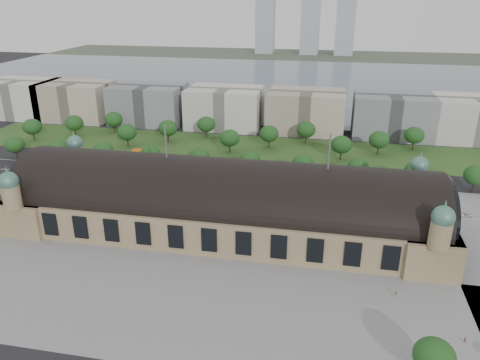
% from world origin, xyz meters
% --- Properties ---
extents(ground, '(900.00, 900.00, 0.00)m').
position_xyz_m(ground, '(0.00, 0.00, 0.00)').
color(ground, black).
rests_on(ground, ground).
extents(station, '(150.00, 48.40, 44.30)m').
position_xyz_m(station, '(0.00, 0.00, 10.28)').
color(station, '#9C8C61').
rests_on(station, ground).
extents(plaza_south, '(190.00, 48.00, 0.12)m').
position_xyz_m(plaza_south, '(10.00, -44.00, 0.00)').
color(plaza_south, gray).
rests_on(plaza_south, ground).
extents(road_slab, '(260.00, 26.00, 0.10)m').
position_xyz_m(road_slab, '(-20.00, 38.00, 0.00)').
color(road_slab, black).
rests_on(road_slab, ground).
extents(grass_belt, '(300.00, 45.00, 0.10)m').
position_xyz_m(grass_belt, '(-15.00, 93.00, 0.00)').
color(grass_belt, '#305220').
rests_on(grass_belt, ground).
extents(petrol_station, '(14.00, 13.00, 5.05)m').
position_xyz_m(petrol_station, '(-53.91, 65.28, 2.95)').
color(petrol_station, '#C5590B').
rests_on(petrol_station, ground).
extents(lake, '(700.00, 320.00, 0.08)m').
position_xyz_m(lake, '(0.00, 298.00, 0.00)').
color(lake, slate).
rests_on(lake, ground).
extents(far_shore, '(700.00, 120.00, 0.14)m').
position_xyz_m(far_shore, '(0.00, 498.00, 0.00)').
color(far_shore, '#44513D').
rests_on(far_shore, ground).
extents(far_tower_left, '(24.00, 24.00, 80.00)m').
position_xyz_m(far_tower_left, '(-60.00, 508.00, 40.00)').
color(far_tower_left, '#9EA8B2').
rests_on(far_tower_left, ground).
extents(far_tower_mid, '(24.00, 24.00, 85.00)m').
position_xyz_m(far_tower_mid, '(0.00, 508.00, 42.50)').
color(far_tower_mid, '#9EA8B2').
rests_on(far_tower_mid, ground).
extents(far_tower_right, '(24.00, 24.00, 75.00)m').
position_xyz_m(far_tower_right, '(45.00, 508.00, 37.50)').
color(far_tower_right, '#9EA8B2').
rests_on(far_tower_right, ground).
extents(office_0, '(45.00, 32.00, 24.00)m').
position_xyz_m(office_0, '(-170.00, 133.00, 12.00)').
color(office_0, silver).
rests_on(office_0, ground).
extents(office_1, '(45.00, 32.00, 24.00)m').
position_xyz_m(office_1, '(-130.00, 133.00, 12.00)').
color(office_1, '#BEAB95').
rests_on(office_1, ground).
extents(office_2, '(45.00, 32.00, 24.00)m').
position_xyz_m(office_2, '(-80.00, 133.00, 12.00)').
color(office_2, gray).
rests_on(office_2, ground).
extents(office_3, '(45.00, 32.00, 24.00)m').
position_xyz_m(office_3, '(-30.00, 133.00, 12.00)').
color(office_3, silver).
rests_on(office_3, ground).
extents(office_4, '(45.00, 32.00, 24.00)m').
position_xyz_m(office_4, '(20.00, 133.00, 12.00)').
color(office_4, '#BEAB95').
rests_on(office_4, ground).
extents(office_5, '(45.00, 32.00, 24.00)m').
position_xyz_m(office_5, '(70.00, 133.00, 12.00)').
color(office_5, gray).
rests_on(office_5, ground).
extents(office_6, '(45.00, 32.00, 24.00)m').
position_xyz_m(office_6, '(115.00, 133.00, 12.00)').
color(office_6, silver).
rests_on(office_6, ground).
extents(tree_row_0, '(9.60, 9.60, 11.52)m').
position_xyz_m(tree_row_0, '(-120.00, 53.00, 7.43)').
color(tree_row_0, '#2D2116').
rests_on(tree_row_0, ground).
extents(tree_row_1, '(9.60, 9.60, 11.52)m').
position_xyz_m(tree_row_1, '(-96.00, 53.00, 7.43)').
color(tree_row_1, '#2D2116').
rests_on(tree_row_1, ground).
extents(tree_row_2, '(9.60, 9.60, 11.52)m').
position_xyz_m(tree_row_2, '(-72.00, 53.00, 7.43)').
color(tree_row_2, '#2D2116').
rests_on(tree_row_2, ground).
extents(tree_row_3, '(9.60, 9.60, 11.52)m').
position_xyz_m(tree_row_3, '(-48.00, 53.00, 7.43)').
color(tree_row_3, '#2D2116').
rests_on(tree_row_3, ground).
extents(tree_row_4, '(9.60, 9.60, 11.52)m').
position_xyz_m(tree_row_4, '(-24.00, 53.00, 7.43)').
color(tree_row_4, '#2D2116').
rests_on(tree_row_4, ground).
extents(tree_row_5, '(9.60, 9.60, 11.52)m').
position_xyz_m(tree_row_5, '(0.00, 53.00, 7.43)').
color(tree_row_5, '#2D2116').
rests_on(tree_row_5, ground).
extents(tree_row_6, '(9.60, 9.60, 11.52)m').
position_xyz_m(tree_row_6, '(24.00, 53.00, 7.43)').
color(tree_row_6, '#2D2116').
rests_on(tree_row_6, ground).
extents(tree_row_7, '(9.60, 9.60, 11.52)m').
position_xyz_m(tree_row_7, '(48.00, 53.00, 7.43)').
color(tree_row_7, '#2D2116').
rests_on(tree_row_7, ground).
extents(tree_row_8, '(9.60, 9.60, 11.52)m').
position_xyz_m(tree_row_8, '(72.00, 53.00, 7.43)').
color(tree_row_8, '#2D2116').
rests_on(tree_row_8, ground).
extents(tree_row_9, '(9.60, 9.60, 11.52)m').
position_xyz_m(tree_row_9, '(96.00, 53.00, 7.43)').
color(tree_row_9, '#2D2116').
rests_on(tree_row_9, ground).
extents(tree_belt_0, '(10.40, 10.40, 12.48)m').
position_xyz_m(tree_belt_0, '(-130.00, 83.00, 8.05)').
color(tree_belt_0, '#2D2116').
rests_on(tree_belt_0, ground).
extents(tree_belt_1, '(10.40, 10.40, 12.48)m').
position_xyz_m(tree_belt_1, '(-111.00, 95.00, 8.05)').
color(tree_belt_1, '#2D2116').
rests_on(tree_belt_1, ground).
extents(tree_belt_2, '(10.40, 10.40, 12.48)m').
position_xyz_m(tree_belt_2, '(-92.00, 107.00, 8.05)').
color(tree_belt_2, '#2D2116').
rests_on(tree_belt_2, ground).
extents(tree_belt_3, '(10.40, 10.40, 12.48)m').
position_xyz_m(tree_belt_3, '(-73.00, 83.00, 8.05)').
color(tree_belt_3, '#2D2116').
rests_on(tree_belt_3, ground).
extents(tree_belt_4, '(10.40, 10.40, 12.48)m').
position_xyz_m(tree_belt_4, '(-54.00, 95.00, 8.05)').
color(tree_belt_4, '#2D2116').
rests_on(tree_belt_4, ground).
extents(tree_belt_5, '(10.40, 10.40, 12.48)m').
position_xyz_m(tree_belt_5, '(-35.00, 107.00, 8.05)').
color(tree_belt_5, '#2D2116').
rests_on(tree_belt_5, ground).
extents(tree_belt_6, '(10.40, 10.40, 12.48)m').
position_xyz_m(tree_belt_6, '(-16.00, 83.00, 8.05)').
color(tree_belt_6, '#2D2116').
rests_on(tree_belt_6, ground).
extents(tree_belt_7, '(10.40, 10.40, 12.48)m').
position_xyz_m(tree_belt_7, '(3.00, 95.00, 8.05)').
color(tree_belt_7, '#2D2116').
rests_on(tree_belt_7, ground).
extents(tree_belt_8, '(10.40, 10.40, 12.48)m').
position_xyz_m(tree_belt_8, '(22.00, 107.00, 8.05)').
color(tree_belt_8, '#2D2116').
rests_on(tree_belt_8, ground).
extents(tree_belt_9, '(10.40, 10.40, 12.48)m').
position_xyz_m(tree_belt_9, '(41.00, 83.00, 8.05)').
color(tree_belt_9, '#2D2116').
rests_on(tree_belt_9, ground).
extents(tree_belt_10, '(10.40, 10.40, 12.48)m').
position_xyz_m(tree_belt_10, '(60.00, 95.00, 8.05)').
color(tree_belt_10, '#2D2116').
rests_on(tree_belt_10, ground).
extents(tree_belt_11, '(10.40, 10.40, 12.48)m').
position_xyz_m(tree_belt_11, '(79.00, 107.00, 8.05)').
color(tree_belt_11, '#2D2116').
rests_on(tree_belt_11, ground).
extents(tree_plaza_s, '(9.00, 9.00, 10.64)m').
position_xyz_m(tree_plaza_s, '(60.00, -60.00, 6.80)').
color(tree_plaza_s, '#2D2116').
rests_on(tree_plaza_s, ground).
extents(traffic_car_0, '(4.38, 1.88, 1.47)m').
position_xyz_m(traffic_car_0, '(-103.43, 33.25, 0.74)').
color(traffic_car_0, silver).
rests_on(traffic_car_0, ground).
extents(traffic_car_1, '(4.04, 1.44, 1.33)m').
position_xyz_m(traffic_car_1, '(-100.02, 37.80, 0.66)').
color(traffic_car_1, gray).
rests_on(traffic_car_1, ground).
extents(traffic_car_3, '(5.45, 2.46, 1.55)m').
position_xyz_m(traffic_car_3, '(-36.50, 42.71, 0.77)').
color(traffic_car_3, maroon).
rests_on(traffic_car_3, ground).
extents(traffic_car_5, '(4.86, 2.25, 1.54)m').
position_xyz_m(traffic_car_5, '(30.11, 39.71, 0.77)').
color(traffic_car_5, '#5C5D64').
rests_on(traffic_car_5, ground).
extents(traffic_car_6, '(4.90, 2.64, 1.31)m').
position_xyz_m(traffic_car_6, '(87.19, 27.06, 0.65)').
color(traffic_car_6, silver).
rests_on(traffic_car_6, ground).
extents(parked_car_0, '(5.04, 3.94, 1.60)m').
position_xyz_m(parked_car_0, '(-52.61, 23.04, 0.80)').
color(parked_car_0, black).
rests_on(parked_car_0, ground).
extents(parked_car_1, '(6.45, 5.13, 1.63)m').
position_xyz_m(parked_car_1, '(-64.90, 22.58, 0.82)').
color(parked_car_1, maroon).
rests_on(parked_car_1, ground).
extents(parked_car_2, '(4.94, 4.39, 1.37)m').
position_xyz_m(parked_car_2, '(-43.50, 25.00, 0.69)').
color(parked_car_2, '#1B163F').
rests_on(parked_car_2, ground).
extents(parked_car_3, '(4.00, 3.48, 1.30)m').
position_xyz_m(parked_car_3, '(-43.95, 21.74, 0.65)').
color(parked_car_3, '#515259').
rests_on(parked_car_3, ground).
extents(parked_car_4, '(4.62, 3.65, 1.47)m').
position_xyz_m(parked_car_4, '(-47.44, 23.66, 0.74)').
color(parked_car_4, silver).
rests_on(parked_car_4, ground).
extents(parked_car_5, '(5.35, 3.80, 1.35)m').
position_xyz_m(parked_car_5, '(-39.46, 21.27, 0.68)').
color(parked_car_5, '#9CA0A4').
rests_on(parked_car_5, ground).
extents(parked_car_6, '(5.91, 4.96, 1.62)m').
position_xyz_m(parked_car_6, '(-35.22, 24.99, 0.81)').
color(parked_car_6, black).
rests_on(parked_car_6, ground).
extents(bus_west, '(13.47, 4.00, 3.70)m').
position_xyz_m(bus_west, '(-22.55, 30.19, 1.85)').
color(bus_west, '#AD421B').
rests_on(bus_west, ground).
extents(bus_mid, '(11.49, 3.27, 3.17)m').
position_xyz_m(bus_mid, '(20.93, 27.86, 1.58)').
color(bus_mid, beige).
rests_on(bus_mid, ground).
extents(bus_east, '(11.75, 3.10, 3.25)m').
position_xyz_m(bus_east, '(25.42, 27.00, 1.63)').
color(bus_east, beige).
rests_on(bus_east, ground).
extents(pedestrian_0, '(1.07, 0.86, 1.92)m').
position_xyz_m(pedestrian_0, '(55.90, -30.42, 0.96)').
color(pedestrian_0, gray).
rests_on(pedestrian_0, ground).
extents(pedestrian_1, '(0.66, 0.63, 1.53)m').
position_xyz_m(pedestrian_1, '(70.44, -45.65, 0.76)').
color(pedestrian_1, gray).
rests_on(pedestrian_1, ground).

